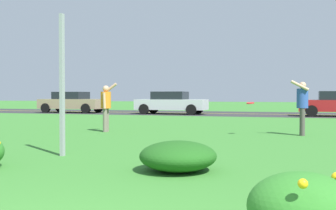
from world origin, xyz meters
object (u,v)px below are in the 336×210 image
sign_post_near_path (62,85)px  car_tan_leftmost (72,102)px  person_thrower_orange_shirt (106,104)px  car_silver_center_left (171,103)px  frisbee_red (250,103)px  person_catcher_blue_shirt (302,103)px

sign_post_near_path → car_tan_leftmost: bearing=120.2°
sign_post_near_path → person_thrower_orange_shirt: bearing=107.1°
car_tan_leftmost → car_silver_center_left: same height
sign_post_near_path → car_silver_center_left: sign_post_near_path is taller
car_tan_leftmost → car_silver_center_left: 7.24m
person_thrower_orange_shirt → frisbee_red: person_thrower_orange_shirt is taller
person_catcher_blue_shirt → car_tan_leftmost: bearing=141.0°
frisbee_red → car_silver_center_left: (-6.51, 12.75, -0.25)m
car_tan_leftmost → person_thrower_orange_shirt: bearing=-55.3°
person_thrower_orange_shirt → car_tan_leftmost: size_ratio=0.37×
frisbee_red → car_silver_center_left: 14.32m
sign_post_near_path → car_tan_leftmost: (-10.62, 18.27, -0.70)m
person_thrower_orange_shirt → sign_post_near_path: bearing=-72.9°
person_thrower_orange_shirt → person_catcher_blue_shirt: 6.29m
person_catcher_blue_shirt → car_silver_center_left: 14.73m
frisbee_red → car_tan_leftmost: size_ratio=0.05×
car_silver_center_left → car_tan_leftmost: bearing=180.0°
person_thrower_orange_shirt → person_catcher_blue_shirt: person_catcher_blue_shirt is taller
frisbee_red → car_tan_leftmost: bearing=137.2°
sign_post_near_path → person_catcher_blue_shirt: (4.64, 5.93, -0.45)m
car_tan_leftmost → car_silver_center_left: size_ratio=1.00×
person_thrower_orange_shirt → car_tan_leftmost: 15.80m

